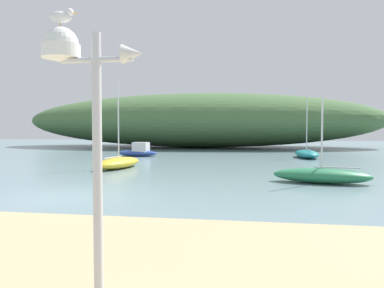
# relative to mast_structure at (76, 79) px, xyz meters

# --- Properties ---
(ground_plane) EXTENTS (120.00, 120.00, 0.00)m
(ground_plane) POSITION_rel_mast_structure_xyz_m (-4.01, 7.84, -3.03)
(ground_plane) COLOR gray
(distant_hill) EXTENTS (45.24, 15.56, 6.74)m
(distant_hill) POSITION_rel_mast_structure_xyz_m (-4.19, 41.70, 0.34)
(distant_hill) COLOR #476B3D
(distant_hill) RESTS_ON ground
(mast_structure) EXTENTS (1.30, 0.48, 3.48)m
(mast_structure) POSITION_rel_mast_structure_xyz_m (0.00, 0.00, 0.00)
(mast_structure) COLOR silver
(mast_structure) RESTS_ON beach_sand
(seagull_on_radar) EXTENTS (0.34, 0.22, 0.24)m
(seagull_on_radar) POSITION_rel_mast_structure_xyz_m (-0.18, 0.01, 0.79)
(seagull_on_radar) COLOR orange
(seagull_on_radar) RESTS_ON mast_structure
(sailboat_off_point) EXTENTS (2.24, 4.35, 5.15)m
(sailboat_off_point) POSITION_rel_mast_structure_xyz_m (-5.59, 16.53, -2.68)
(sailboat_off_point) COLOR gold
(sailboat_off_point) RESTS_ON ground
(sailboat_outer_mooring) EXTENTS (4.32, 2.13, 3.81)m
(sailboat_outer_mooring) POSITION_rel_mast_structure_xyz_m (5.26, 12.29, -2.69)
(sailboat_outer_mooring) COLOR #287A4C
(sailboat_outer_mooring) RESTS_ON ground
(sailboat_west_reach) EXTENTS (1.92, 4.40, 5.28)m
(sailboat_west_reach) POSITION_rel_mast_structure_xyz_m (6.67, 26.20, -2.69)
(sailboat_west_reach) COLOR teal
(sailboat_west_reach) RESTS_ON ground
(motorboat_inner_mooring) EXTENTS (3.80, 1.60, 1.20)m
(motorboat_inner_mooring) POSITION_rel_mast_structure_xyz_m (-7.28, 25.77, -2.61)
(motorboat_inner_mooring) COLOR #2D4C9E
(motorboat_inner_mooring) RESTS_ON ground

